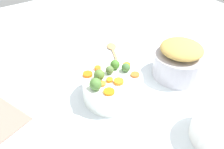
{
  "coord_description": "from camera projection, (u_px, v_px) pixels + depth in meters",
  "views": [
    {
      "loc": [
        0.56,
        -0.45,
        0.66
      ],
      "look_at": [
        -0.0,
        -0.04,
        0.13
      ],
      "focal_mm": 37.77,
      "sensor_mm": 36.0,
      "label": 1
    }
  ],
  "objects": [
    {
      "name": "stuffing_mound",
      "position": [
        182.0,
        49.0,
        0.97
      ],
      "size": [
        0.18,
        0.18,
        0.05
      ],
      "primitive_type": "ellipsoid",
      "color": "tan",
      "rests_on": "metal_pot"
    },
    {
      "name": "brussels_sprout_1",
      "position": [
        110.0,
        70.0,
        0.88
      ],
      "size": [
        0.03,
        0.03,
        0.03
      ],
      "primitive_type": "sphere",
      "color": "#52713B",
      "rests_on": "serving_bowl_carrots"
    },
    {
      "name": "carrot_slice_3",
      "position": [
        88.0,
        74.0,
        0.88
      ],
      "size": [
        0.04,
        0.04,
        0.01
      ],
      "primitive_type": "cylinder",
      "rotation": [
        0.0,
        0.0,
        1.46
      ],
      "color": "orange",
      "rests_on": "serving_bowl_carrots"
    },
    {
      "name": "serving_bowl_carrots",
      "position": [
        112.0,
        87.0,
        0.91
      ],
      "size": [
        0.23,
        0.23,
        0.1
      ],
      "primitive_type": "cylinder",
      "color": "white",
      "rests_on": "tabletop"
    },
    {
      "name": "wooden_spoon",
      "position": [
        113.0,
        51.0,
        1.2
      ],
      "size": [
        0.26,
        0.14,
        0.01
      ],
      "color": "tan",
      "rests_on": "tabletop"
    },
    {
      "name": "carrot_slice_6",
      "position": [
        135.0,
        75.0,
        0.88
      ],
      "size": [
        0.05,
        0.05,
        0.01
      ],
      "primitive_type": "cylinder",
      "rotation": [
        0.0,
        0.0,
        4.03
      ],
      "color": "orange",
      "rests_on": "serving_bowl_carrots"
    },
    {
      "name": "brussels_sprout_2",
      "position": [
        126.0,
        67.0,
        0.9
      ],
      "size": [
        0.03,
        0.03,
        0.03
      ],
      "primitive_type": "sphere",
      "color": "#427039",
      "rests_on": "serving_bowl_carrots"
    },
    {
      "name": "carrot_slice_1",
      "position": [
        102.0,
        84.0,
        0.84
      ],
      "size": [
        0.03,
        0.03,
        0.01
      ],
      "primitive_type": "cylinder",
      "rotation": [
        0.0,
        0.0,
        2.83
      ],
      "color": "orange",
      "rests_on": "serving_bowl_carrots"
    },
    {
      "name": "carrot_slice_4",
      "position": [
        109.0,
        92.0,
        0.8
      ],
      "size": [
        0.04,
        0.04,
        0.01
      ],
      "primitive_type": "cylinder",
      "rotation": [
        0.0,
        0.0,
        1.43
      ],
      "color": "orange",
      "rests_on": "serving_bowl_carrots"
    },
    {
      "name": "carrot_slice_2",
      "position": [
        110.0,
        80.0,
        0.85
      ],
      "size": [
        0.03,
        0.03,
        0.01
      ],
      "primitive_type": "cylinder",
      "rotation": [
        0.0,
        0.0,
        0.9
      ],
      "color": "orange",
      "rests_on": "serving_bowl_carrots"
    },
    {
      "name": "carrot_slice_7",
      "position": [
        127.0,
        65.0,
        0.93
      ],
      "size": [
        0.03,
        0.03,
        0.01
      ],
      "primitive_type": "cylinder",
      "rotation": [
        0.0,
        0.0,
        0.15
      ],
      "color": "orange",
      "rests_on": "serving_bowl_carrots"
    },
    {
      "name": "brussels_sprout_4",
      "position": [
        115.0,
        65.0,
        0.91
      ],
      "size": [
        0.04,
        0.04,
        0.04
      ],
      "primitive_type": "sphere",
      "color": "#437A2A",
      "rests_on": "serving_bowl_carrots"
    },
    {
      "name": "tabletop",
      "position": [
        121.0,
        94.0,
        0.96
      ],
      "size": [
        2.4,
        2.4,
        0.02
      ],
      "primitive_type": "cube",
      "color": "white",
      "rests_on": "ground"
    },
    {
      "name": "carrot_slice_5",
      "position": [
        119.0,
        82.0,
        0.85
      ],
      "size": [
        0.04,
        0.04,
        0.01
      ],
      "primitive_type": "cylinder",
      "rotation": [
        0.0,
        0.0,
        4.79
      ],
      "color": "orange",
      "rests_on": "serving_bowl_carrots"
    },
    {
      "name": "metal_pot",
      "position": [
        178.0,
        65.0,
        1.02
      ],
      "size": [
        0.22,
        0.22,
        0.11
      ],
      "primitive_type": "cylinder",
      "color": "#B4B1BD",
      "rests_on": "tabletop"
    },
    {
      "name": "carrot_slice_0",
      "position": [
        98.0,
        68.0,
        0.91
      ],
      "size": [
        0.03,
        0.03,
        0.01
      ],
      "primitive_type": "cylinder",
      "rotation": [
        0.0,
        0.0,
        1.52
      ],
      "color": "orange",
      "rests_on": "serving_bowl_carrots"
    },
    {
      "name": "brussels_sprout_3",
      "position": [
        96.0,
        84.0,
        0.81
      ],
      "size": [
        0.04,
        0.04,
        0.04
      ],
      "primitive_type": "sphere",
      "color": "#4B7C35",
      "rests_on": "serving_bowl_carrots"
    },
    {
      "name": "brussels_sprout_0",
      "position": [
        99.0,
        75.0,
        0.85
      ],
      "size": [
        0.04,
        0.04,
        0.04
      ],
      "primitive_type": "sphere",
      "color": "#567A34",
      "rests_on": "serving_bowl_carrots"
    }
  ]
}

